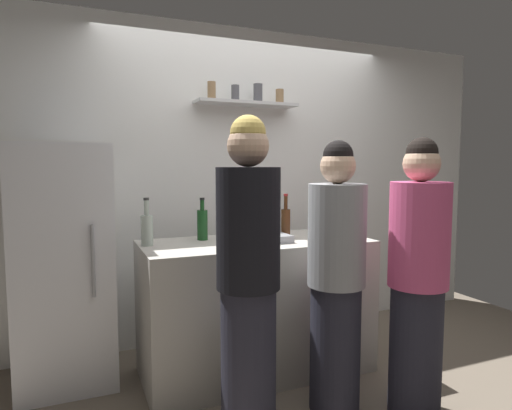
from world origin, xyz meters
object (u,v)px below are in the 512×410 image
at_px(wine_bottle_amber_glass, 286,222).
at_px(person_pink_top, 418,280).
at_px(utensil_holder, 330,231).
at_px(water_bottle_plastic, 252,233).
at_px(wine_bottle_pale_glass, 147,228).
at_px(baking_pan, 264,239).
at_px(refrigerator, 64,265).
at_px(person_blonde, 248,280).
at_px(person_grey_hoodie, 336,280).
at_px(wine_bottle_green_glass, 202,224).

xyz_separation_m(wine_bottle_amber_glass, person_pink_top, (0.41, -0.90, -0.26)).
bearing_deg(utensil_holder, water_bottle_plastic, -167.23).
distance_m(wine_bottle_pale_glass, person_pink_top, 1.71).
height_order(utensil_holder, person_pink_top, person_pink_top).
relative_size(baking_pan, person_pink_top, 0.21).
distance_m(refrigerator, baking_pan, 1.35).
height_order(water_bottle_plastic, person_pink_top, person_pink_top).
xyz_separation_m(wine_bottle_pale_glass, person_blonde, (0.41, -0.77, -0.19)).
relative_size(baking_pan, person_blonde, 0.20).
distance_m(utensil_holder, person_blonde, 1.02).
bearing_deg(person_grey_hoodie, person_pink_top, -112.98).
bearing_deg(wine_bottle_pale_glass, water_bottle_plastic, -32.86).
xyz_separation_m(person_pink_top, person_grey_hoodie, (-0.41, 0.22, -0.01)).
height_order(refrigerator, person_grey_hoodie, person_grey_hoodie).
height_order(refrigerator, water_bottle_plastic, refrigerator).
bearing_deg(person_grey_hoodie, wine_bottle_green_glass, 41.33).
bearing_deg(baking_pan, wine_bottle_amber_glass, 27.77).
relative_size(wine_bottle_pale_glass, person_blonde, 0.18).
xyz_separation_m(wine_bottle_green_glass, wine_bottle_amber_glass, (0.59, -0.14, 0.00)).
xyz_separation_m(wine_bottle_amber_glass, person_blonde, (-0.57, -0.71, -0.20)).
height_order(utensil_holder, wine_bottle_amber_glass, wine_bottle_amber_glass).
bearing_deg(person_grey_hoodie, water_bottle_plastic, 53.07).
bearing_deg(wine_bottle_green_glass, water_bottle_plastic, -66.93).
height_order(wine_bottle_amber_glass, person_pink_top, person_pink_top).
distance_m(utensil_holder, person_pink_top, 0.77).
xyz_separation_m(utensil_holder, wine_bottle_green_glass, (-0.86, 0.30, 0.06)).
relative_size(wine_bottle_green_glass, person_grey_hoodie, 0.19).
bearing_deg(refrigerator, person_grey_hoodie, -33.66).
distance_m(wine_bottle_green_glass, wine_bottle_amber_glass, 0.60).
bearing_deg(wine_bottle_pale_glass, person_pink_top, -34.70).
bearing_deg(person_blonde, water_bottle_plastic, -96.08).
bearing_deg(refrigerator, baking_pan, -18.79).
distance_m(wine_bottle_green_glass, person_pink_top, 1.46).
bearing_deg(person_grey_hoodie, person_blonde, 99.24).
distance_m(refrigerator, wine_bottle_pale_glass, 0.62).
relative_size(wine_bottle_amber_glass, person_pink_top, 0.20).
xyz_separation_m(wine_bottle_green_glass, person_pink_top, (0.99, -1.03, -0.25)).
relative_size(refrigerator, wine_bottle_green_glass, 5.37).
bearing_deg(wine_bottle_amber_glass, baking_pan, -152.23).
bearing_deg(person_blonde, refrigerator, -29.79).
bearing_deg(person_grey_hoodie, wine_bottle_amber_glass, 5.49).
bearing_deg(person_blonde, baking_pan, -102.16).
bearing_deg(refrigerator, person_pink_top, -32.61).
xyz_separation_m(baking_pan, person_pink_top, (0.63, -0.78, -0.16)).
bearing_deg(water_bottle_plastic, refrigerator, 150.04).
relative_size(utensil_holder, wine_bottle_pale_glass, 0.68).
bearing_deg(person_pink_top, person_blonde, -70.40).
distance_m(baking_pan, wine_bottle_pale_glass, 0.79).
bearing_deg(person_blonde, person_grey_hoodie, -157.84).
relative_size(baking_pan, wine_bottle_green_glass, 1.14).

